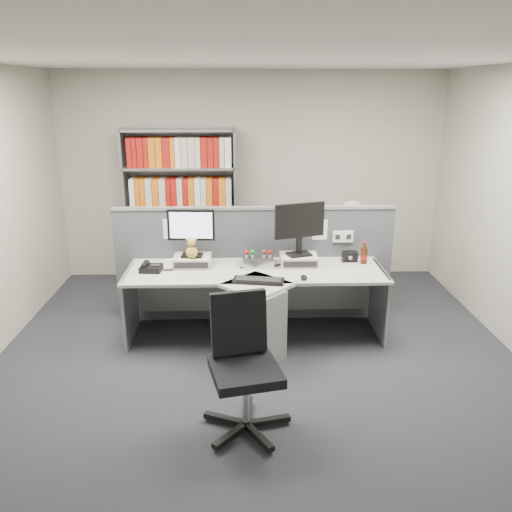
{
  "coord_description": "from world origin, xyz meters",
  "views": [
    {
      "loc": [
        -0.15,
        -4.16,
        2.46
      ],
      "look_at": [
        0.0,
        0.65,
        0.92
      ],
      "focal_mm": 36.79,
      "sensor_mm": 36.0,
      "label": 1
    }
  ],
  "objects_px": {
    "mouse": "(304,277)",
    "filing_cabinet": "(349,266)",
    "keyboard": "(259,280)",
    "desk_calendar": "(168,266)",
    "desktop_pc": "(258,261)",
    "shelving_unit": "(182,210)",
    "speaker": "(350,256)",
    "monitor_right": "(300,225)",
    "cola_bottle": "(364,255)",
    "desk_phone": "(151,268)",
    "desk_fan": "(351,215)",
    "desk": "(256,303)",
    "monitor_left": "(191,229)",
    "office_chair": "(243,360)"
  },
  "relations": [
    {
      "from": "keyboard",
      "to": "desk_phone",
      "type": "distance_m",
      "value": 1.12
    },
    {
      "from": "desktop_pc",
      "to": "office_chair",
      "type": "distance_m",
      "value": 1.71
    },
    {
      "from": "shelving_unit",
      "to": "speaker",
      "type": "bearing_deg",
      "value": -35.98
    },
    {
      "from": "office_chair",
      "to": "desk_fan",
      "type": "bearing_deg",
      "value": 63.69
    },
    {
      "from": "desk_phone",
      "to": "mouse",
      "type": "bearing_deg",
      "value": -10.79
    },
    {
      "from": "desk_fan",
      "to": "cola_bottle",
      "type": "bearing_deg",
      "value": -93.62
    },
    {
      "from": "desktop_pc",
      "to": "office_chair",
      "type": "relative_size",
      "value": 0.31
    },
    {
      "from": "monitor_left",
      "to": "monitor_right",
      "type": "xyz_separation_m",
      "value": [
        1.1,
        0.0,
        0.03
      ]
    },
    {
      "from": "desktop_pc",
      "to": "mouse",
      "type": "distance_m",
      "value": 0.62
    },
    {
      "from": "mouse",
      "to": "speaker",
      "type": "xyz_separation_m",
      "value": [
        0.55,
        0.54,
        0.03
      ]
    },
    {
      "from": "keyboard",
      "to": "desk_fan",
      "type": "bearing_deg",
      "value": 52.25
    },
    {
      "from": "monitor_right",
      "to": "desktop_pc",
      "type": "height_order",
      "value": "monitor_right"
    },
    {
      "from": "desktop_pc",
      "to": "cola_bottle",
      "type": "relative_size",
      "value": 1.35
    },
    {
      "from": "monitor_left",
      "to": "speaker",
      "type": "height_order",
      "value": "monitor_left"
    },
    {
      "from": "desk_calendar",
      "to": "desk_fan",
      "type": "height_order",
      "value": "desk_fan"
    },
    {
      "from": "mouse",
      "to": "desk_calendar",
      "type": "relative_size",
      "value": 0.97
    },
    {
      "from": "desk_phone",
      "to": "filing_cabinet",
      "type": "distance_m",
      "value": 2.57
    },
    {
      "from": "filing_cabinet",
      "to": "desk_fan",
      "type": "height_order",
      "value": "desk_fan"
    },
    {
      "from": "desk",
      "to": "desktop_pc",
      "type": "distance_m",
      "value": 0.49
    },
    {
      "from": "cola_bottle",
      "to": "shelving_unit",
      "type": "height_order",
      "value": "shelving_unit"
    },
    {
      "from": "desk_fan",
      "to": "filing_cabinet",
      "type": "bearing_deg",
      "value": 90.0
    },
    {
      "from": "desk_calendar",
      "to": "desk",
      "type": "bearing_deg",
      "value": -15.62
    },
    {
      "from": "mouse",
      "to": "cola_bottle",
      "type": "height_order",
      "value": "cola_bottle"
    },
    {
      "from": "mouse",
      "to": "shelving_unit",
      "type": "bearing_deg",
      "value": 125.25
    },
    {
      "from": "monitor_right",
      "to": "mouse",
      "type": "distance_m",
      "value": 0.61
    },
    {
      "from": "shelving_unit",
      "to": "desk_fan",
      "type": "xyz_separation_m",
      "value": [
        2.1,
        -0.45,
        0.02
      ]
    },
    {
      "from": "keyboard",
      "to": "speaker",
      "type": "xyz_separation_m",
      "value": [
        0.98,
        0.6,
        0.04
      ]
    },
    {
      "from": "monitor_right",
      "to": "cola_bottle",
      "type": "relative_size",
      "value": 2.37
    },
    {
      "from": "keyboard",
      "to": "desk_calendar",
      "type": "height_order",
      "value": "desk_calendar"
    },
    {
      "from": "monitor_right",
      "to": "shelving_unit",
      "type": "distance_m",
      "value": 2.0
    },
    {
      "from": "desk_calendar",
      "to": "speaker",
      "type": "bearing_deg",
      "value": 6.82
    },
    {
      "from": "desktop_pc",
      "to": "mouse",
      "type": "height_order",
      "value": "desktop_pc"
    },
    {
      "from": "mouse",
      "to": "speaker",
      "type": "distance_m",
      "value": 0.77
    },
    {
      "from": "desktop_pc",
      "to": "filing_cabinet",
      "type": "height_order",
      "value": "desktop_pc"
    },
    {
      "from": "keyboard",
      "to": "filing_cabinet",
      "type": "relative_size",
      "value": 0.72
    },
    {
      "from": "office_chair",
      "to": "desk_phone",
      "type": "bearing_deg",
      "value": 120.92
    },
    {
      "from": "desk_phone",
      "to": "filing_cabinet",
      "type": "relative_size",
      "value": 0.32
    },
    {
      "from": "desktop_pc",
      "to": "office_chair",
      "type": "height_order",
      "value": "office_chair"
    },
    {
      "from": "speaker",
      "to": "desk_fan",
      "type": "relative_size",
      "value": 0.34
    },
    {
      "from": "desk_phone",
      "to": "cola_bottle",
      "type": "bearing_deg",
      "value": 4.73
    },
    {
      "from": "filing_cabinet",
      "to": "desk",
      "type": "bearing_deg",
      "value": -130.61
    },
    {
      "from": "cola_bottle",
      "to": "monitor_right",
      "type": "bearing_deg",
      "value": -178.75
    },
    {
      "from": "desktop_pc",
      "to": "cola_bottle",
      "type": "height_order",
      "value": "cola_bottle"
    },
    {
      "from": "shelving_unit",
      "to": "cola_bottle",
      "type": "bearing_deg",
      "value": -35.45
    },
    {
      "from": "mouse",
      "to": "filing_cabinet",
      "type": "xyz_separation_m",
      "value": [
        0.74,
        1.47,
        -0.39
      ]
    },
    {
      "from": "shelving_unit",
      "to": "filing_cabinet",
      "type": "height_order",
      "value": "shelving_unit"
    },
    {
      "from": "desk_phone",
      "to": "desk_fan",
      "type": "xyz_separation_m",
      "value": [
        2.25,
        1.18,
        0.24
      ]
    },
    {
      "from": "monitor_right",
      "to": "desk_calendar",
      "type": "height_order",
      "value": "monitor_right"
    },
    {
      "from": "speaker",
      "to": "cola_bottle",
      "type": "height_order",
      "value": "cola_bottle"
    },
    {
      "from": "monitor_left",
      "to": "desk_calendar",
      "type": "distance_m",
      "value": 0.44
    }
  ]
}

